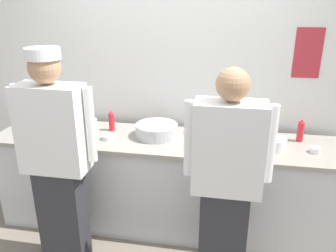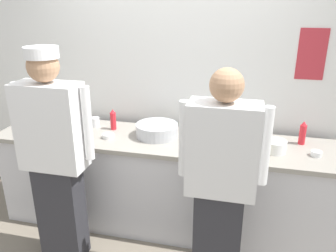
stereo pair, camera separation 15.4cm
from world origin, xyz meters
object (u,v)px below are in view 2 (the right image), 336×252
chef_near_left (55,154)px  deli_cup (95,122)px  ramekin_green_sauce (108,136)px  chefs_knife (64,129)px  plate_stack_front (274,146)px  mixing_bowl_steel (157,130)px  squeeze_bottle_secondary (257,147)px  chef_center (221,182)px  sheet_tray (224,143)px  ramekin_orange_sauce (51,121)px  ramekin_red_sauce (191,131)px  ramekin_yellow_sauce (316,153)px  squeeze_bottle_primary (303,133)px  squeeze_bottle_spare (113,120)px

chef_near_left → deli_cup: chef_near_left is taller
ramekin_green_sauce → chefs_knife: (-0.50, 0.11, -0.02)m
plate_stack_front → deli_cup: bearing=173.0°
plate_stack_front → mixing_bowl_steel: bearing=174.3°
mixing_bowl_steel → deli_cup: mixing_bowl_steel is taller
squeeze_bottle_secondary → ramekin_green_sauce: size_ratio=1.71×
squeeze_bottle_secondary → deli_cup: size_ratio=2.01×
plate_stack_front → chefs_knife: (-1.93, 0.06, -0.04)m
mixing_bowl_steel → chef_center: bearing=-46.8°
sheet_tray → ramekin_orange_sauce: (-1.74, 0.13, 0.01)m
plate_stack_front → chefs_knife: 1.93m
chef_center → deli_cup: bearing=148.7°
mixing_bowl_steel → ramekin_red_sauce: mixing_bowl_steel is taller
ramekin_yellow_sauce → ramekin_red_sauce: (-1.05, 0.24, -0.00)m
mixing_bowl_steel → ramekin_red_sauce: bearing=24.7°
sheet_tray → chefs_knife: bearing=179.8°
chef_center → deli_cup: chef_center is taller
plate_stack_front → ramekin_green_sauce: bearing=-178.2°
chef_near_left → squeeze_bottle_secondary: bearing=15.7°
chef_center → deli_cup: size_ratio=18.52×
ramekin_yellow_sauce → ramekin_red_sauce: bearing=166.9°
sheet_tray → chefs_knife: sheet_tray is taller
squeeze_bottle_primary → chef_center: bearing=-127.7°
chefs_knife → ramekin_red_sauce: bearing=8.2°
chef_near_left → squeeze_bottle_spare: 0.75m
ramekin_green_sauce → plate_stack_front: bearing=1.8°
squeeze_bottle_secondary → chefs_knife: 1.80m
squeeze_bottle_secondary → ramekin_red_sauce: squeeze_bottle_secondary is taller
deli_cup → chefs_knife: size_ratio=0.33×
plate_stack_front → ramekin_green_sauce: plate_stack_front is taller
mixing_bowl_steel → deli_cup: size_ratio=4.23×
deli_cup → chefs_knife: bearing=-150.7°
chef_center → chefs_knife: 1.68m
squeeze_bottle_primary → ramekin_green_sauce: (-1.66, -0.26, -0.08)m
plate_stack_front → squeeze_bottle_primary: (0.24, 0.22, 0.05)m
mixing_bowl_steel → chefs_knife: mixing_bowl_steel is taller
chef_near_left → squeeze_bottle_secondary: 1.57m
ramekin_yellow_sauce → chefs_knife: 2.25m
deli_cup → mixing_bowl_steel: bearing=-9.0°
squeeze_bottle_primary → plate_stack_front: bearing=-137.5°
plate_stack_front → ramekin_yellow_sauce: bearing=-1.9°
chef_near_left → squeeze_bottle_spare: (0.19, 0.73, 0.05)m
mixing_bowl_steel → sheet_tray: mixing_bowl_steel is taller
plate_stack_front → ramekin_orange_sauce: (-2.14, 0.19, -0.03)m
squeeze_bottle_spare → deli_cup: squeeze_bottle_spare is taller
ramekin_orange_sauce → deli_cup: 0.47m
squeeze_bottle_primary → squeeze_bottle_secondary: squeeze_bottle_primary is taller
sheet_tray → ramekin_yellow_sauce: (0.73, -0.07, 0.01)m
sheet_tray → chef_center: bearing=-87.6°
squeeze_bottle_primary → ramekin_red_sauce: size_ratio=2.41×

